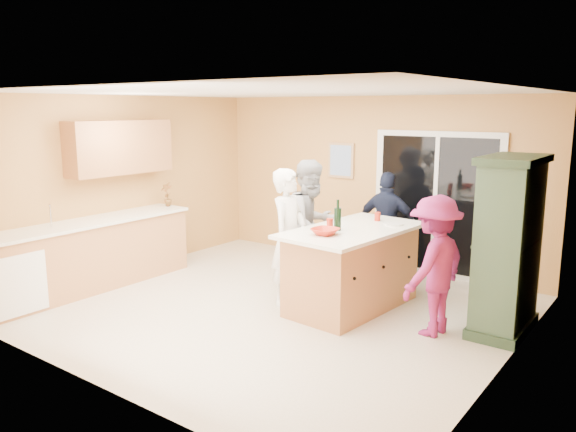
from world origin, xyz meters
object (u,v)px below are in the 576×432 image
Objects in this scene: woman_white at (289,237)px; woman_magenta at (434,266)px; green_hutch at (508,248)px; woman_grey at (312,225)px; woman_navy at (387,226)px; kitchen_island at (352,271)px.

woman_white is 1.12× the size of woman_magenta.
woman_grey is at bearing -179.41° from green_hutch.
green_hutch is 2.19m from woman_navy.
woman_grey is (-0.80, 0.31, 0.41)m from kitchen_island.
green_hutch reaches higher than woman_grey.
woman_white is at bearing -150.06° from kitchen_island.
woman_magenta is at bearing -96.07° from woman_grey.
kitchen_island is 0.88m from woman_white.
woman_navy is (-0.21, 1.35, 0.30)m from kitchen_island.
woman_magenta is at bearing 120.12° from woman_navy.
woman_navy is at bearing 103.75° from kitchen_island.
woman_navy is 2.03m from woman_magenta.
woman_grey is at bearing -0.35° from woman_white.
woman_white is 1.10× the size of woman_navy.
green_hutch is 0.82m from woman_magenta.
woman_grey is 1.99m from woman_magenta.
kitchen_island is 1.16× the size of woman_white.
green_hutch is at bearing 15.79° from kitchen_island.
green_hutch is at bearing 139.70° from woman_magenta.
kitchen_island is 1.28× the size of woman_navy.
woman_grey is 1.20m from woman_navy.
woman_navy is at bearing -130.53° from woman_magenta.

